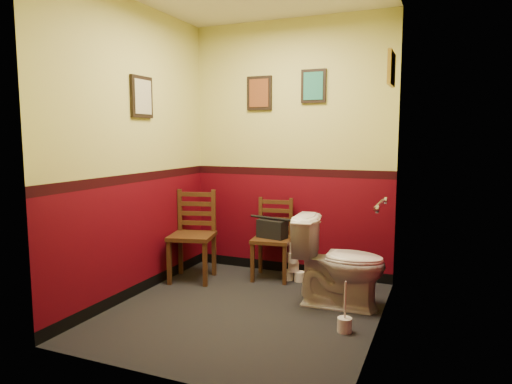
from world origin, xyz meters
TOP-DOWN VIEW (x-y plane):
  - floor at (0.00, 0.00)m, footprint 2.20×2.40m
  - wall_back at (0.00, 1.20)m, footprint 2.20×0.00m
  - wall_front at (0.00, -1.20)m, footprint 2.20×0.00m
  - wall_left at (-1.10, 0.00)m, footprint 0.00×2.40m
  - wall_right at (1.10, 0.00)m, footprint 0.00×2.40m
  - grab_bar at (1.07, 0.25)m, footprint 0.05×0.56m
  - framed_print_back_a at (-0.35, 1.18)m, footprint 0.28×0.04m
  - framed_print_back_b at (0.25, 1.18)m, footprint 0.26×0.04m
  - framed_print_left at (-1.08, 0.10)m, footprint 0.04×0.30m
  - framed_print_right at (1.08, 0.60)m, footprint 0.04×0.34m
  - toilet at (0.72, 0.42)m, footprint 0.81×0.48m
  - toilet_brush at (0.88, -0.10)m, footprint 0.11×0.11m
  - chair_left at (-0.86, 0.61)m, footprint 0.53×0.53m
  - chair_right at (-0.11, 0.96)m, footprint 0.44×0.44m
  - handbag at (-0.10, 0.92)m, footprint 0.33×0.21m
  - tp_stack at (0.13, 0.94)m, footprint 0.23×0.14m

SIDE VIEW (x-z plane):
  - floor at x=0.00m, z-range 0.00..0.00m
  - toilet_brush at x=0.88m, z-range -0.14..0.27m
  - tp_stack at x=0.13m, z-range -0.03..0.37m
  - toilet at x=0.72m, z-range 0.00..0.78m
  - chair_right at x=-0.11m, z-range 0.00..0.84m
  - chair_left at x=-0.86m, z-range 0.00..0.93m
  - handbag at x=-0.10m, z-range 0.42..0.64m
  - grab_bar at x=1.07m, z-range 0.92..0.98m
  - wall_back at x=0.00m, z-range 0.00..2.70m
  - wall_front at x=0.00m, z-range 0.00..2.70m
  - wall_left at x=-1.10m, z-range 0.00..2.70m
  - wall_right at x=1.10m, z-range 0.00..2.70m
  - framed_print_left at x=-1.08m, z-range 1.66..2.04m
  - framed_print_back_a at x=-0.35m, z-range 1.77..2.13m
  - framed_print_back_b at x=0.25m, z-range 1.83..2.17m
  - framed_print_right at x=1.08m, z-range 1.91..2.19m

